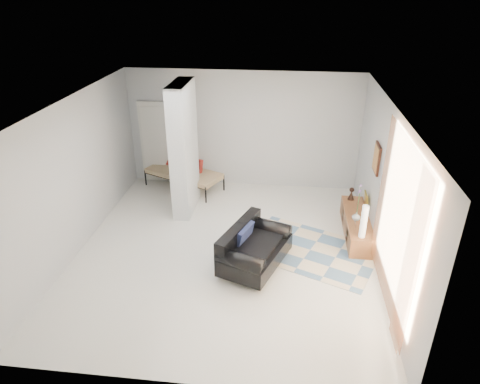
# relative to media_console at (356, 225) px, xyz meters

# --- Properties ---
(floor) EXTENTS (6.00, 6.00, 0.00)m
(floor) POSITION_rel_media_console_xyz_m (-2.52, -0.90, -0.20)
(floor) COLOR silver
(floor) RESTS_ON ground
(ceiling) EXTENTS (6.00, 6.00, 0.00)m
(ceiling) POSITION_rel_media_console_xyz_m (-2.52, -0.90, 2.60)
(ceiling) COLOR white
(ceiling) RESTS_ON wall_back
(wall_back) EXTENTS (6.00, 0.00, 6.00)m
(wall_back) POSITION_rel_media_console_xyz_m (-2.52, 2.10, 1.20)
(wall_back) COLOR #B6B9BB
(wall_back) RESTS_ON ground
(wall_front) EXTENTS (6.00, 0.00, 6.00)m
(wall_front) POSITION_rel_media_console_xyz_m (-2.52, -3.90, 1.20)
(wall_front) COLOR #B6B9BB
(wall_front) RESTS_ON ground
(wall_left) EXTENTS (0.00, 6.00, 6.00)m
(wall_left) POSITION_rel_media_console_xyz_m (-5.27, -0.90, 1.20)
(wall_left) COLOR #B6B9BB
(wall_left) RESTS_ON ground
(wall_right) EXTENTS (0.00, 6.00, 6.00)m
(wall_right) POSITION_rel_media_console_xyz_m (0.23, -0.90, 1.20)
(wall_right) COLOR #B6B9BB
(wall_right) RESTS_ON ground
(partition_column) EXTENTS (0.35, 1.20, 2.80)m
(partition_column) POSITION_rel_media_console_xyz_m (-3.62, 0.70, 1.20)
(partition_column) COLOR silver
(partition_column) RESTS_ON floor
(hallway_door) EXTENTS (0.85, 0.06, 2.04)m
(hallway_door) POSITION_rel_media_console_xyz_m (-4.62, 2.06, 0.82)
(hallway_door) COLOR silver
(hallway_door) RESTS_ON floor
(curtain) EXTENTS (0.00, 2.55, 2.55)m
(curtain) POSITION_rel_media_console_xyz_m (0.15, -2.05, 1.25)
(curtain) COLOR orange
(curtain) RESTS_ON wall_right
(wall_art) EXTENTS (0.04, 0.45, 0.55)m
(wall_art) POSITION_rel_media_console_xyz_m (0.20, -0.00, 1.45)
(wall_art) COLOR black
(wall_art) RESTS_ON wall_right
(media_console) EXTENTS (0.45, 1.81, 0.80)m
(media_console) POSITION_rel_media_console_xyz_m (0.00, 0.00, 0.00)
(media_console) COLOR brown
(media_console) RESTS_ON floor
(loveseat) EXTENTS (1.30, 1.66, 0.76)m
(loveseat) POSITION_rel_media_console_xyz_m (-1.98, -1.28, 0.16)
(loveseat) COLOR silver
(loveseat) RESTS_ON floor
(daybed) EXTENTS (2.01, 1.48, 0.77)m
(daybed) POSITION_rel_media_console_xyz_m (-3.93, 1.73, 0.21)
(daybed) COLOR black
(daybed) RESTS_ON floor
(area_rug) EXTENTS (2.83, 2.41, 0.01)m
(area_rug) POSITION_rel_media_console_xyz_m (-0.92, -0.70, -0.20)
(area_rug) COLOR beige
(area_rug) RESTS_ON floor
(cylinder_lamp) EXTENTS (0.12, 0.12, 0.64)m
(cylinder_lamp) POSITION_rel_media_console_xyz_m (-0.02, -0.74, 0.51)
(cylinder_lamp) COLOR white
(cylinder_lamp) RESTS_ON media_console
(bronze_figurine) EXTENTS (0.15, 0.15, 0.27)m
(bronze_figurine) POSITION_rel_media_console_xyz_m (-0.05, 0.73, 0.33)
(bronze_figurine) COLOR black
(bronze_figurine) RESTS_ON media_console
(vase) EXTENTS (0.17, 0.17, 0.17)m
(vase) POSITION_rel_media_console_xyz_m (-0.05, -0.15, 0.28)
(vase) COLOR silver
(vase) RESTS_ON media_console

